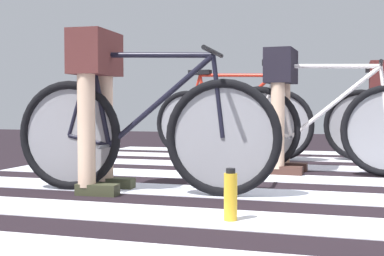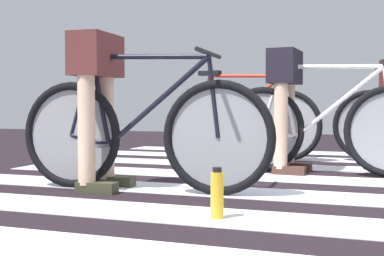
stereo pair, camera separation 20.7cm
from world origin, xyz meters
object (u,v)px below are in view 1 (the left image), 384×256
at_px(cyclist_2_of_4, 281,93).
at_px(water_bottle, 231,196).
at_px(bicycle_2_of_4, 320,127).
at_px(bicycle_1_of_4, 142,132).
at_px(bicycle_3_of_4, 230,122).
at_px(cyclist_4_of_4, 382,97).
at_px(cyclist_1_of_4, 96,88).

distance_m(cyclist_2_of_4, water_bottle, 1.97).
bearing_deg(bicycle_2_of_4, water_bottle, -96.78).
bearing_deg(cyclist_2_of_4, water_bottle, -87.43).
relative_size(bicycle_2_of_4, cyclist_2_of_4, 1.71).
bearing_deg(water_bottle, bicycle_2_of_4, 80.21).
distance_m(bicycle_2_of_4, cyclist_2_of_4, 0.41).
bearing_deg(bicycle_2_of_4, bicycle_1_of_4, -126.26).
height_order(cyclist_2_of_4, bicycle_3_of_4, cyclist_2_of_4).
xyz_separation_m(bicycle_2_of_4, cyclist_4_of_4, (0.54, 1.14, 0.25)).
relative_size(bicycle_3_of_4, water_bottle, 6.79).
distance_m(cyclist_2_of_4, cyclist_4_of_4, 1.41).
relative_size(bicycle_1_of_4, water_bottle, 6.82).
relative_size(bicycle_1_of_4, cyclist_4_of_4, 1.76).
bearing_deg(cyclist_2_of_4, cyclist_1_of_4, -125.63).
xyz_separation_m(bicycle_1_of_4, water_bottle, (0.70, -0.63, -0.26)).
bearing_deg(bicycle_2_of_4, cyclist_4_of_4, 67.89).
xyz_separation_m(cyclist_2_of_4, water_bottle, (-0.01, -1.90, -0.54)).
relative_size(bicycle_1_of_4, cyclist_2_of_4, 1.71).
relative_size(cyclist_1_of_4, bicycle_3_of_4, 0.59).
height_order(bicycle_1_of_4, bicycle_3_of_4, same).
bearing_deg(bicycle_3_of_4, water_bottle, -70.19).
bearing_deg(bicycle_3_of_4, cyclist_4_of_4, 12.48).
height_order(cyclist_2_of_4, water_bottle, cyclist_2_of_4).
bearing_deg(water_bottle, cyclist_4_of_4, 74.12).
height_order(cyclist_2_of_4, cyclist_4_of_4, cyclist_2_of_4).
distance_m(cyclist_1_of_4, bicycle_2_of_4, 1.87).
distance_m(bicycle_1_of_4, water_bottle, 0.98).
xyz_separation_m(bicycle_2_of_4, water_bottle, (-0.32, -1.88, -0.26)).
height_order(bicycle_3_of_4, cyclist_4_of_4, cyclist_4_of_4).
bearing_deg(bicycle_1_of_4, water_bottle, -44.03).
bearing_deg(cyclist_1_of_4, bicycle_3_of_4, 78.16).
distance_m(bicycle_2_of_4, bicycle_3_of_4, 1.39).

